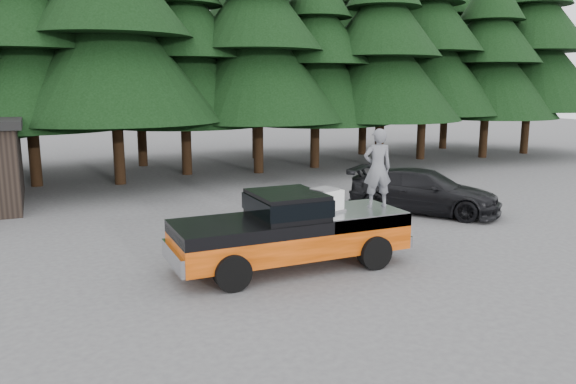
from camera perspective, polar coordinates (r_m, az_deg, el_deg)
name	(u,v)px	position (r m, az deg, el deg)	size (l,w,h in m)	color
ground	(253,279)	(13.36, -3.61, -8.86)	(120.00, 120.00, 0.00)	#464649
pickup_truck	(290,241)	(14.00, 0.25, -5.04)	(6.00, 2.04, 1.33)	orange
truck_cab	(287,204)	(13.73, -0.13, -1.23)	(1.66, 1.90, 0.59)	black
air_compressor	(324,201)	(14.19, 3.72, -0.96)	(0.78, 0.65, 0.54)	silver
man_on_bed	(377,168)	(14.78, 9.07, 2.40)	(0.75, 0.49, 2.06)	slate
parked_car	(424,191)	(20.53, 13.64, 0.09)	(2.15, 5.28, 1.53)	black
treeline	(134,17)	(29.55, -15.39, 16.78)	(60.15, 16.05, 17.50)	black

